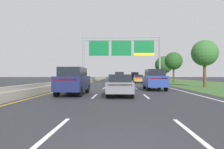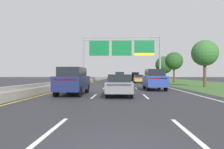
{
  "view_description": "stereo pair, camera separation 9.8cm",
  "coord_description": "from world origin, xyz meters",
  "views": [
    {
      "loc": [
        -0.05,
        -4.07,
        1.54
      ],
      "look_at": [
        -0.99,
        21.33,
        1.59
      ],
      "focal_mm": 32.61,
      "sensor_mm": 36.0,
      "label": 1
    },
    {
      "loc": [
        0.05,
        -4.06,
        1.54
      ],
      "look_at": [
        -0.99,
        21.33,
        1.59
      ],
      "focal_mm": 32.61,
      "sensor_mm": 36.0,
      "label": 2
    }
  ],
  "objects": [
    {
      "name": "car_silver_centre_lane_suv",
      "position": [
        -0.11,
        35.37,
        1.1
      ],
      "size": [
        2.04,
        4.75,
        2.11
      ],
      "rotation": [
        0.0,
        0.0,
        1.6
      ],
      "color": "#B2B5BA",
      "rests_on": "ground"
    },
    {
      "name": "overhead_sign_gantry",
      "position": [
        0.3,
        35.06,
        6.37
      ],
      "size": [
        15.06,
        0.42,
        9.03
      ],
      "color": "gray",
      "rests_on": "ground"
    },
    {
      "name": "grass_verge_right",
      "position": [
        13.95,
        35.0,
        0.01
      ],
      "size": [
        14.0,
        110.0,
        0.02
      ],
      "primitive_type": "cube",
      "color": "#3D602D",
      "rests_on": "ground"
    },
    {
      "name": "roadside_tree_far",
      "position": [
        11.52,
        49.57,
        4.15
      ],
      "size": [
        4.57,
        4.57,
        6.45
      ],
      "color": "#4C3823",
      "rests_on": "ground"
    },
    {
      "name": "median_barrier_concrete",
      "position": [
        -6.6,
        35.0,
        0.35
      ],
      "size": [
        0.6,
        110.0,
        0.85
      ],
      "color": "#A8A399",
      "rests_on": "ground"
    },
    {
      "name": "roadside_tree_distant",
      "position": [
        14.8,
        65.84,
        3.79
      ],
      "size": [
        3.81,
        3.81,
        5.71
      ],
      "color": "#4C3823",
      "rests_on": "ground"
    },
    {
      "name": "ground_plane",
      "position": [
        0.0,
        35.0,
        0.0
      ],
      "size": [
        220.0,
        220.0,
        0.0
      ],
      "primitive_type": "plane",
      "color": "#2B2B30"
    },
    {
      "name": "pickup_truck_black",
      "position": [
        3.7,
        45.64,
        1.07
      ],
      "size": [
        2.12,
        5.44,
        2.2
      ],
      "rotation": [
        0.0,
        0.0,
        1.55
      ],
      "color": "black",
      "rests_on": "ground"
    },
    {
      "name": "car_blue_right_lane_suv",
      "position": [
        3.52,
        16.92,
        1.1
      ],
      "size": [
        1.9,
        4.7,
        2.11
      ],
      "rotation": [
        0.0,
        0.0,
        1.57
      ],
      "color": "navy",
      "rests_on": "ground"
    },
    {
      "name": "car_gold_right_lane_sedan",
      "position": [
        3.58,
        35.17,
        0.82
      ],
      "size": [
        1.87,
        4.42,
        1.57
      ],
      "rotation": [
        0.0,
        0.0,
        1.56
      ],
      "color": "#A38438",
      "rests_on": "ground"
    },
    {
      "name": "lane_striping",
      "position": [
        0.0,
        34.54,
        0.0
      ],
      "size": [
        11.96,
        106.0,
        0.01
      ],
      "color": "white",
      "rests_on": "ground"
    },
    {
      "name": "roadside_tree_near",
      "position": [
        10.65,
        21.91,
        4.26
      ],
      "size": [
        3.25,
        3.25,
        5.92
      ],
      "color": "#4C3823",
      "rests_on": "ground"
    },
    {
      "name": "roadside_tree_mid",
      "position": [
        10.91,
        37.57,
        4.36
      ],
      "size": [
        3.57,
        3.57,
        6.16
      ],
      "color": "#4C3823",
      "rests_on": "ground"
    },
    {
      "name": "car_grey_centre_lane_sedan",
      "position": [
        0.02,
        10.76,
        0.82
      ],
      "size": [
        1.91,
        4.44,
        1.57
      ],
      "rotation": [
        0.0,
        0.0,
        1.55
      ],
      "color": "slate",
      "rests_on": "ground"
    },
    {
      "name": "car_navy_left_lane_suv",
      "position": [
        -3.62,
        11.55,
        1.1
      ],
      "size": [
        1.94,
        4.71,
        2.11
      ],
      "rotation": [
        0.0,
        0.0,
        1.56
      ],
      "color": "#161E47",
      "rests_on": "ground"
    }
  ]
}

